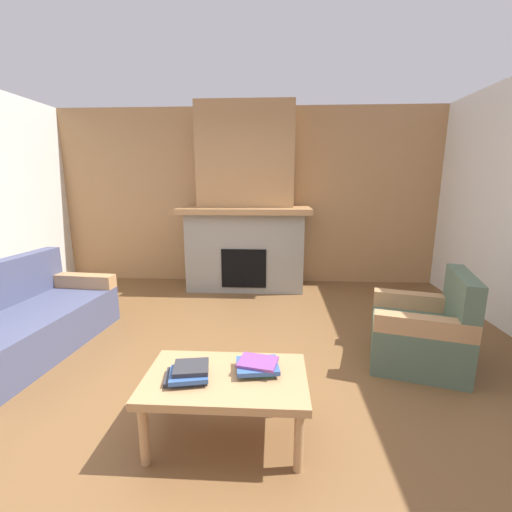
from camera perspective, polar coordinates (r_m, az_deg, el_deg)
The scene contains 8 objects.
ground at distance 3.00m, azimuth -6.09°, elevation -20.05°, with size 9.00×9.00×0.00m, color brown.
wall_back_wood_panel at distance 5.52m, azimuth -1.40°, elevation 9.72°, with size 6.00×0.12×2.70m, color #A87A4C.
fireplace at distance 5.16m, azimuth -1.73°, elevation 7.46°, with size 1.90×0.82×2.70m.
couch at distance 3.97m, azimuth -34.60°, elevation -9.32°, with size 0.99×1.87×0.85m.
armchair at distance 3.45m, azimuth 26.05°, elevation -11.31°, with size 0.94×0.94×0.85m.
coffee_table at distance 2.27m, azimuth -5.05°, elevation -20.41°, with size 1.00×0.60×0.43m.
book_stack_near_edge at distance 2.23m, azimuth -11.11°, elevation -18.55°, with size 0.29×0.25×0.08m.
book_stack_center at distance 2.27m, azimuth 0.25°, elevation -17.75°, with size 0.29×0.25×0.07m.
Camera 1 is at (0.44, -2.50, 1.60)m, focal length 24.04 mm.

